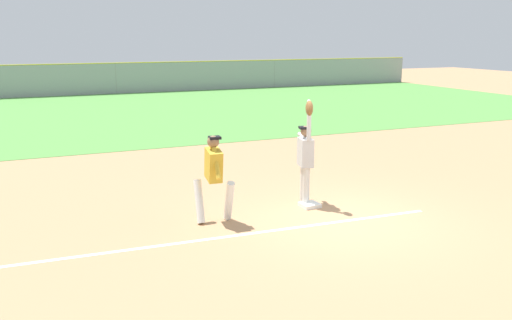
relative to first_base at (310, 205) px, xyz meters
name	(u,v)px	position (x,y,z in m)	size (l,w,h in m)	color
ground_plane	(341,220)	(0.16, -0.99, -0.04)	(81.42, 81.42, 0.00)	tan
outfield_grass	(148,111)	(0.16, 16.32, -0.04)	(43.94, 17.93, 0.01)	#549342
chalk_foul_line	(130,250)	(-4.00, -0.90, -0.04)	(12.00, 0.10, 0.01)	white
first_base	(310,205)	(0.00, 0.00, 0.00)	(0.38, 0.38, 0.08)	white
fielder	(306,154)	(-0.01, 0.20, 1.08)	(0.35, 0.89, 2.28)	silver
runner	(214,173)	(-2.19, -0.11, 0.96)	(0.73, 0.85, 1.72)	white
baseball	(309,101)	(-0.05, 0.04, 2.21)	(0.07, 0.07, 0.07)	white
outfield_fence	(116,78)	(0.16, 25.28, 0.93)	(44.02, 0.08, 1.94)	#93999E
parked_car_green	(30,81)	(-4.76, 29.36, 0.63)	(4.53, 2.37, 1.25)	#1E6B33
parked_car_black	(116,78)	(0.91, 29.73, 0.63)	(4.57, 2.47, 1.25)	black
parked_car_white	(196,75)	(6.71, 29.57, 0.63)	(4.59, 2.50, 1.25)	white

